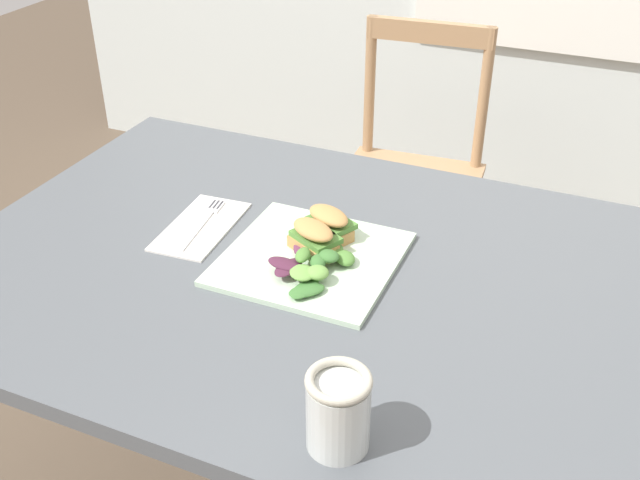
{
  "coord_description": "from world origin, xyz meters",
  "views": [
    {
      "loc": [
        0.36,
        -0.81,
        1.47
      ],
      "look_at": [
        -0.08,
        0.22,
        0.76
      ],
      "focal_mm": 42.05,
      "sensor_mm": 36.0,
      "label": 1
    }
  ],
  "objects": [
    {
      "name": "dining_table",
      "position": [
        -0.08,
        0.16,
        0.62
      ],
      "size": [
        1.26,
        0.89,
        0.74
      ],
      "color": "#51565B",
      "rests_on": "ground"
    },
    {
      "name": "chair_wooden_far",
      "position": [
        -0.17,
        1.09,
        0.45
      ],
      "size": [
        0.43,
        0.43,
        0.87
      ],
      "color": "tan",
      "rests_on": "ground"
    },
    {
      "name": "plate_lunch",
      "position": [
        -0.08,
        0.18,
        0.74
      ],
      "size": [
        0.29,
        0.29,
        0.01
      ],
      "primitive_type": "cube",
      "color": "beige",
      "rests_on": "dining_table"
    },
    {
      "name": "sandwich_half_front",
      "position": [
        -0.08,
        0.19,
        0.78
      ],
      "size": [
        0.1,
        0.09,
        0.06
      ],
      "color": "tan",
      "rests_on": "plate_lunch"
    },
    {
      "name": "sandwich_half_back",
      "position": [
        -0.08,
        0.25,
        0.78
      ],
      "size": [
        0.1,
        0.09,
        0.06
      ],
      "color": "tan",
      "rests_on": "plate_lunch"
    },
    {
      "name": "salad_mixed_greens",
      "position": [
        -0.06,
        0.14,
        0.76
      ],
      "size": [
        0.14,
        0.18,
        0.03
      ],
      "color": "#6B9E47",
      "rests_on": "plate_lunch"
    },
    {
      "name": "napkin_folded",
      "position": [
        -0.31,
        0.2,
        0.74
      ],
      "size": [
        0.13,
        0.22,
        0.0
      ],
      "primitive_type": "cube",
      "rotation": [
        0.0,
        0.0,
        0.07
      ],
      "color": "silver",
      "rests_on": "dining_table"
    },
    {
      "name": "fork_on_napkin",
      "position": [
        -0.32,
        0.21,
        0.75
      ],
      "size": [
        0.04,
        0.19,
        0.0
      ],
      "color": "silver",
      "rests_on": "napkin_folded"
    },
    {
      "name": "mason_jar_iced_tea",
      "position": [
        0.12,
        -0.19,
        0.79
      ],
      "size": [
        0.08,
        0.08,
        0.11
      ],
      "color": "#995623",
      "rests_on": "dining_table"
    }
  ]
}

